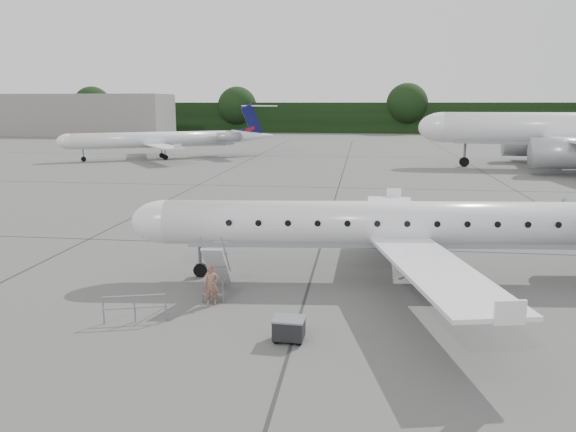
# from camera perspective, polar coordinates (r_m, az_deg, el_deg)

# --- Properties ---
(ground) EXTENTS (320.00, 320.00, 0.00)m
(ground) POSITION_cam_1_polar(r_m,az_deg,el_deg) (24.03, 13.69, -7.96)
(ground) COLOR #555553
(ground) RESTS_ON ground
(treeline) EXTENTS (260.00, 4.00, 8.00)m
(treeline) POSITION_cam_1_polar(r_m,az_deg,el_deg) (152.63, 8.69, 9.83)
(treeline) COLOR black
(treeline) RESTS_ON ground
(terminal_building) EXTENTS (40.00, 14.00, 10.00)m
(terminal_building) POSITION_cam_1_polar(r_m,az_deg,el_deg) (148.69, -19.65, 9.65)
(terminal_building) COLOR slate
(terminal_building) RESTS_ON ground
(main_regional_jet) EXTENTS (29.57, 22.65, 7.10)m
(main_regional_jet) POSITION_cam_1_polar(r_m,az_deg,el_deg) (25.38, 12.03, 1.43)
(main_regional_jet) COLOR silver
(main_regional_jet) RESTS_ON ground
(airstair) EXTENTS (1.10, 2.53, 2.22)m
(airstair) POSITION_cam_1_polar(r_m,az_deg,el_deg) (23.60, -7.26, -5.24)
(airstair) COLOR silver
(airstair) RESTS_ON ground
(passenger) EXTENTS (0.68, 0.54, 1.63)m
(passenger) POSITION_cam_1_polar(r_m,az_deg,el_deg) (22.39, -7.78, -6.97)
(passenger) COLOR brown
(passenger) RESTS_ON ground
(safety_railing) EXTENTS (2.13, 0.70, 1.00)m
(safety_railing) POSITION_cam_1_polar(r_m,az_deg,el_deg) (21.36, -15.30, -9.10)
(safety_railing) COLOR gray
(safety_railing) RESTS_ON ground
(baggage_cart) EXTENTS (1.04, 0.86, 0.87)m
(baggage_cart) POSITION_cam_1_polar(r_m,az_deg,el_deg) (19.09, 0.09, -11.39)
(baggage_cart) COLOR black
(baggage_cart) RESTS_ON ground
(bg_narrowbody) EXTENTS (38.50, 28.43, 13.45)m
(bg_narrowbody) POSITION_cam_1_polar(r_m,az_deg,el_deg) (76.13, 26.69, 9.38)
(bg_narrowbody) COLOR silver
(bg_narrowbody) RESTS_ON ground
(bg_regional_left) EXTENTS (35.73, 32.68, 7.65)m
(bg_regional_left) POSITION_cam_1_polar(r_m,az_deg,el_deg) (82.51, -13.36, 8.31)
(bg_regional_left) COLOR silver
(bg_regional_left) RESTS_ON ground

